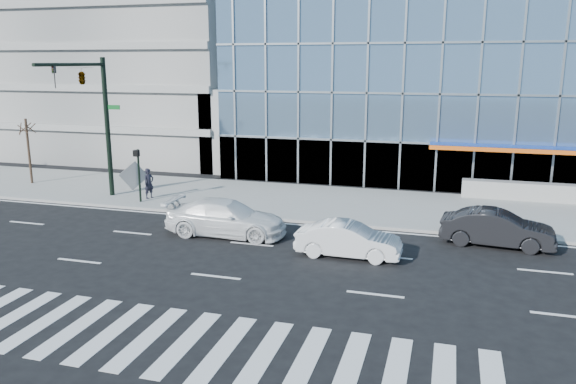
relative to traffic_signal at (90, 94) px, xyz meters
name	(u,v)px	position (x,y,z in m)	size (l,w,h in m)	color
ground	(252,244)	(11.00, -4.57, -6.16)	(160.00, 160.00, 0.00)	black
sidewalk	(299,201)	(11.00, 3.43, -6.09)	(120.00, 8.00, 0.15)	gray
theatre_building	(533,67)	(25.00, 21.43, 1.34)	(42.00, 26.00, 15.00)	#688CAE
parking_garage	(143,39)	(-9.00, 21.43, 3.84)	(24.00, 24.00, 20.00)	gray
ramp_block	(257,128)	(5.00, 13.43, -3.16)	(6.00, 8.00, 6.00)	gray
traffic_signal	(90,94)	(0.00, 0.00, 0.00)	(1.14, 5.74, 8.00)	black
ped_signal_post	(138,167)	(2.50, 0.37, -4.02)	(0.30, 0.33, 3.00)	black
street_tree_near	(26,128)	(-7.00, 2.93, -2.39)	(1.10, 1.10, 4.23)	#332319
white_suv	(226,218)	(9.38, -3.59, -5.34)	(2.30, 5.67, 1.64)	white
white_sedan	(348,240)	(15.38, -4.93, -5.45)	(1.51, 4.34, 1.43)	white
dark_sedan	(497,228)	(21.38, -1.74, -5.38)	(1.67, 4.78, 1.58)	black
pedestrian	(149,183)	(2.57, 1.30, -5.13)	(0.64, 0.42, 1.76)	black
tilted_panel	(134,176)	(0.61, 2.91, -5.10)	(1.30, 0.06, 1.30)	gray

